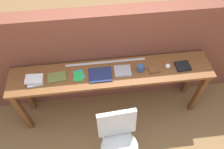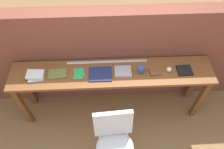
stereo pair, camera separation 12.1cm
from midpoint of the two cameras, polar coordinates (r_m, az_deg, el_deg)
ground_plane at (r=3.26m, az=-0.54°, el=-13.27°), size 40.00×40.00×0.00m
brick_wall_back at (r=2.97m, az=-2.08°, el=4.31°), size 6.00×0.20×1.53m
sideboard at (r=2.77m, az=-1.37°, el=-1.24°), size 2.50×0.44×0.88m
chair_white_moulded at (r=2.62m, az=0.36°, el=-16.55°), size 0.47×0.48×0.89m
book_stack_leftmost at (r=2.73m, az=-20.72°, el=-1.41°), size 0.21×0.18×0.06m
magazine_cycling at (r=2.70m, az=-15.43°, el=-0.70°), size 0.23×0.16×0.02m
pamphlet_pile_colourful at (r=2.66m, az=-10.03°, el=-0.39°), size 0.14×0.19×0.01m
book_open_centre at (r=2.63m, az=-4.42°, el=-0.12°), size 0.28×0.22×0.02m
book_grey_hardcover at (r=2.65m, az=1.48°, el=0.88°), size 0.21×0.17×0.03m
mug at (r=2.66m, az=6.13°, el=1.62°), size 0.11×0.08×0.09m
leather_journal_brown at (r=2.71m, az=9.72°, el=1.24°), size 0.14×0.11×0.02m
sports_ball_small at (r=2.75m, az=13.15°, el=2.11°), size 0.06×0.06×0.06m
book_repair_rightmost at (r=2.82m, az=16.83°, el=2.08°), size 0.18×0.16×0.03m
ruler_metal_back_edge at (r=2.76m, az=-2.92°, el=3.21°), size 1.01×0.03×0.00m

